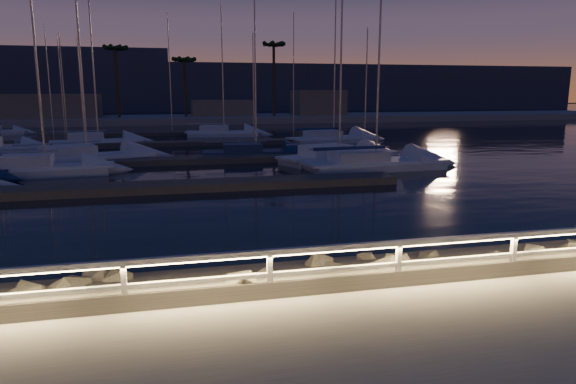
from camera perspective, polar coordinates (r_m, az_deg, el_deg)
name	(u,v)px	position (r m, az deg, el deg)	size (l,w,h in m)	color
ground	(224,301)	(11.24, -7.15, -11.88)	(400.00, 400.00, 0.00)	#AEA89D
harbor_water	(182,159)	(41.87, -11.75, 3.61)	(400.00, 440.00, 0.60)	black
guard_rail	(220,266)	(10.95, -7.60, -8.18)	(44.11, 0.12, 1.06)	silver
riprap	(62,302)	(12.37, -23.79, -11.12)	(39.79, 2.69, 1.29)	#646055
floating_docks	(181,150)	(43.08, -11.83, 4.57)	(22.00, 36.00, 0.40)	#5B514B
far_shore	(172,117)	(84.45, -12.73, 8.14)	(160.00, 14.00, 5.20)	#AEA89D
palm_left	(115,51)	(82.79, -18.65, 14.60)	(3.00, 3.00, 11.20)	brown
palm_center	(184,62)	(83.47, -11.48, 13.99)	(3.00, 3.00, 9.70)	brown
palm_right	(274,48)	(84.30, -1.60, 15.70)	(3.00, 3.00, 12.20)	brown
distant_hills	(82,89)	(145.53, -21.95, 10.53)	(230.00, 37.50, 18.00)	#333A4F
sailboat_a	(42,168)	(33.94, -25.64, 2.42)	(7.82, 2.83, 13.13)	silver
sailboat_c	(336,156)	(36.40, 5.39, 4.00)	(9.48, 5.53, 15.56)	silver
sailboat_d	(372,163)	(33.43, 9.31, 3.25)	(9.74, 3.66, 16.11)	silver
sailboat_g	(84,157)	(38.13, -21.75, 3.60)	(9.79, 5.68, 16.06)	silver
sailboat_h	(253,152)	(39.07, -3.87, 4.42)	(8.07, 2.97, 13.38)	navy
sailboat_j	(96,141)	(49.97, -20.56, 5.28)	(8.51, 3.89, 14.01)	silver
sailboat_k	(222,132)	(57.85, -7.35, 6.59)	(8.72, 4.01, 14.29)	silver
sailboat_l	(331,138)	(50.42, 4.82, 5.98)	(9.47, 4.35, 15.46)	silver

